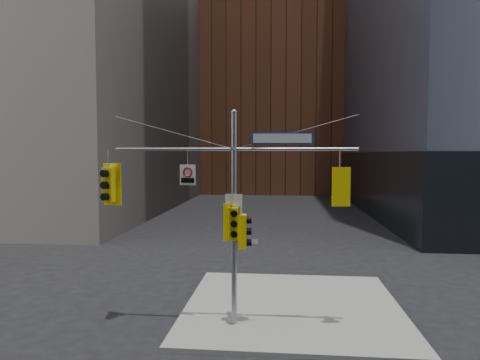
% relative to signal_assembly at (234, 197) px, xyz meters
% --- Properties ---
extents(ground, '(160.00, 160.00, 0.00)m').
position_rel_signal_assembly_xyz_m(ground, '(0.00, -1.99, -4.42)').
color(ground, black).
rests_on(ground, ground).
extents(sidewalk_corner, '(8.00, 8.00, 0.15)m').
position_rel_signal_assembly_xyz_m(sidewalk_corner, '(2.00, 2.01, -4.34)').
color(sidewalk_corner, gray).
rests_on(sidewalk_corner, ground).
extents(brick_midrise, '(26.00, 20.00, 28.00)m').
position_rel_signal_assembly_xyz_m(brick_midrise, '(0.00, 56.01, 9.58)').
color(brick_midrise, brown).
rests_on(brick_midrise, ground).
extents(signal_assembly, '(8.00, 0.80, 7.30)m').
position_rel_signal_assembly_xyz_m(signal_assembly, '(0.00, 0.00, 0.00)').
color(signal_assembly, '#93959B').
rests_on(signal_assembly, ground).
extents(traffic_light_west_arm, '(0.68, 0.63, 1.45)m').
position_rel_signal_assembly_xyz_m(traffic_light_west_arm, '(-4.28, 0.01, 0.38)').
color(traffic_light_west_arm, yellow).
rests_on(traffic_light_west_arm, ground).
extents(traffic_light_east_arm, '(0.60, 0.53, 1.26)m').
position_rel_signal_assembly_xyz_m(traffic_light_east_arm, '(3.42, 0.00, 0.38)').
color(traffic_light_east_arm, yellow).
rests_on(traffic_light_east_arm, ground).
extents(traffic_light_pole_side, '(0.45, 0.38, 1.13)m').
position_rel_signal_assembly_xyz_m(traffic_light_pole_side, '(0.33, 0.01, -1.14)').
color(traffic_light_pole_side, yellow).
rests_on(traffic_light_pole_side, ground).
extents(traffic_light_pole_front, '(0.58, 0.54, 1.24)m').
position_rel_signal_assembly_xyz_m(traffic_light_pole_front, '(-0.00, -0.27, -0.82)').
color(traffic_light_pole_front, yellow).
rests_on(traffic_light_pole_front, ground).
extents(street_sign_blade, '(2.00, 0.14, 0.39)m').
position_rel_signal_assembly_xyz_m(street_sign_blade, '(1.57, 0.00, 1.93)').
color(street_sign_blade, navy).
rests_on(street_sign_blade, ground).
extents(regulatory_sign_arm, '(0.55, 0.12, 0.69)m').
position_rel_signal_assembly_xyz_m(regulatory_sign_arm, '(-1.55, -0.02, 0.75)').
color(regulatory_sign_arm, silver).
rests_on(regulatory_sign_arm, ground).
extents(regulatory_sign_pole, '(0.56, 0.07, 0.74)m').
position_rel_signal_assembly_xyz_m(regulatory_sign_pole, '(0.00, -0.11, -0.27)').
color(regulatory_sign_pole, silver).
rests_on(regulatory_sign_pole, ground).
extents(street_blade_ew, '(0.68, 0.04, 0.14)m').
position_rel_signal_assembly_xyz_m(street_blade_ew, '(0.45, 0.01, -1.48)').
color(street_blade_ew, silver).
rests_on(street_blade_ew, ground).
extents(street_blade_ns, '(0.04, 0.73, 0.15)m').
position_rel_signal_assembly_xyz_m(street_blade_ns, '(0.00, 0.46, -1.49)').
color(street_blade_ns, '#145926').
rests_on(street_blade_ns, ground).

